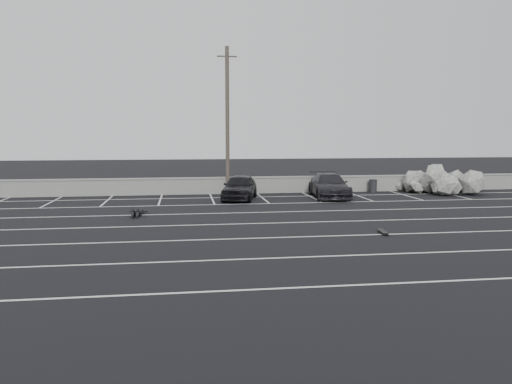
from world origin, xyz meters
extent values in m
plane|color=black|center=(0.00, 0.00, 0.00)|extent=(120.00, 120.00, 0.00)
cube|color=gray|center=(0.00, 14.00, 0.50)|extent=(50.00, 0.35, 1.00)
cube|color=gray|center=(0.00, 14.00, 1.02)|extent=(50.00, 0.45, 0.08)
cube|color=silver|center=(0.00, -6.00, 0.00)|extent=(36.00, 0.10, 0.01)
cube|color=silver|center=(0.00, -3.00, 0.00)|extent=(36.00, 0.10, 0.01)
cube|color=silver|center=(0.00, 0.00, 0.00)|extent=(36.00, 0.10, 0.01)
cube|color=silver|center=(0.00, 3.00, 0.00)|extent=(36.00, 0.10, 0.01)
cube|color=silver|center=(0.00, 6.00, 0.00)|extent=(36.00, 0.10, 0.01)
cube|color=silver|center=(0.00, 9.00, 0.00)|extent=(36.00, 0.10, 0.01)
cube|color=silver|center=(0.00, 12.00, 0.00)|extent=(36.00, 0.10, 0.01)
cube|color=silver|center=(-11.00, 11.50, 0.00)|extent=(0.10, 5.00, 0.01)
cube|color=silver|center=(-8.00, 11.50, 0.00)|extent=(0.10, 5.00, 0.01)
cube|color=silver|center=(-5.00, 11.50, 0.00)|extent=(0.10, 5.00, 0.01)
cube|color=silver|center=(-2.00, 11.50, 0.00)|extent=(0.10, 5.00, 0.01)
cube|color=silver|center=(1.00, 11.50, 0.00)|extent=(0.10, 5.00, 0.01)
cube|color=silver|center=(4.00, 11.50, 0.00)|extent=(0.10, 5.00, 0.01)
cube|color=silver|center=(7.00, 11.50, 0.00)|extent=(0.10, 5.00, 0.01)
cube|color=silver|center=(10.00, 11.50, 0.00)|extent=(0.10, 5.00, 0.01)
cube|color=silver|center=(13.00, 11.50, 0.00)|extent=(0.10, 5.00, 0.01)
imported|color=black|center=(-0.42, 11.04, 0.73)|extent=(2.74, 4.56, 1.45)
imported|color=black|center=(5.01, 11.19, 0.72)|extent=(2.50, 5.12, 1.43)
cylinder|color=#4C4238|center=(-0.92, 13.20, 4.54)|extent=(0.24, 0.24, 9.07)
cube|color=#4C4238|center=(-0.92, 13.20, 8.47)|extent=(1.21, 0.08, 0.08)
cylinder|color=#232325|center=(8.60, 13.31, 0.40)|extent=(0.60, 0.60, 0.81)
cylinder|color=#232325|center=(8.60, 13.31, 0.83)|extent=(0.67, 0.67, 0.04)
cube|color=black|center=(3.86, 0.12, 0.09)|extent=(0.31, 0.84, 0.02)
cube|color=#232325|center=(3.89, 0.39, 0.05)|extent=(0.17, 0.07, 0.04)
cube|color=#232325|center=(3.82, -0.16, 0.05)|extent=(0.17, 0.07, 0.04)
cylinder|color=black|center=(3.79, 0.40, 0.03)|extent=(0.04, 0.06, 0.06)
cylinder|color=black|center=(3.99, 0.38, 0.03)|extent=(0.04, 0.06, 0.06)
cylinder|color=black|center=(3.73, -0.14, 0.03)|extent=(0.04, 0.06, 0.06)
cylinder|color=black|center=(3.92, -0.17, 0.03)|extent=(0.04, 0.06, 0.06)
camera|label=1|loc=(-3.60, -17.65, 3.74)|focal=35.00mm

